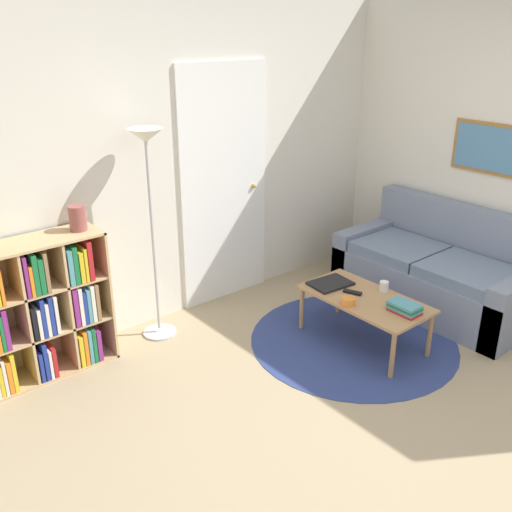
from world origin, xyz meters
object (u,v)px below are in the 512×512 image
bookshelf (41,310)px  laptop (330,283)px  bowl (348,301)px  floor_lamp (148,174)px  vase_on_shelf (78,218)px  cup (384,286)px  coffee_table (365,302)px  couch (439,273)px

bookshelf → laptop: bearing=-22.8°
bowl → floor_lamp: bearing=131.0°
bowl → bookshelf: bearing=148.0°
bowl → vase_on_shelf: (-1.53, 1.18, 0.68)m
bowl → cup: (0.39, -0.02, 0.01)m
bookshelf → cup: (2.26, -1.20, -0.06)m
vase_on_shelf → floor_lamp: bearing=-5.0°
bookshelf → laptop: bookshelf is taller
coffee_table → cup: 0.22m
couch → bowl: 1.24m
coffee_table → cup: cup is taller
bookshelf → laptop: size_ratio=2.88×
vase_on_shelf → couch: bearing=-22.7°
couch → laptop: (-1.09, 0.30, 0.12)m
floor_lamp → cup: (1.37, -1.16, -0.90)m
laptop → vase_on_shelf: size_ratio=1.96×
couch → bowl: bearing=-179.0°
bookshelf → laptop: 2.20m
couch → bookshelf: bearing=159.7°
bowl → cup: size_ratio=1.35×
laptop → bowl: (-0.15, -0.32, 0.02)m
bookshelf → vase_on_shelf: size_ratio=5.66×
floor_lamp → vase_on_shelf: size_ratio=9.33×
bowl → vase_on_shelf: 2.05m
couch → laptop: size_ratio=4.87×
floor_lamp → couch: 2.69m
couch → vase_on_shelf: (-2.77, 1.16, 0.81)m
coffee_table → cup: (0.20, -0.02, 0.08)m
bookshelf → vase_on_shelf: (0.34, 0.01, 0.60)m
cup → vase_on_shelf: vase_on_shelf is taller
floor_lamp → couch: floor_lamp is taller
bowl → vase_on_shelf: bearing=142.4°
laptop → coffee_table: bearing=-83.3°
coffee_table → vase_on_shelf: 2.21m
coffee_table → vase_on_shelf: size_ratio=5.63×
laptop → bookshelf: bearing=157.2°
laptop → cup: (0.24, -0.35, 0.03)m
coffee_table → couch: bearing=1.4°
bookshelf → coffee_table: bookshelf is taller
floor_lamp → bookshelf: bearing=177.3°
laptop → bowl: bearing=-114.6°
floor_lamp → bowl: size_ratio=15.43×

